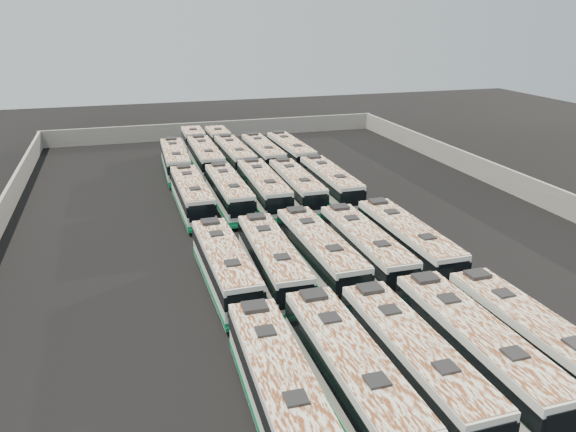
% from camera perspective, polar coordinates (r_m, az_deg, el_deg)
% --- Properties ---
extents(ground, '(140.00, 140.00, 0.00)m').
position_cam_1_polar(ground, '(44.16, 1.04, -1.50)').
color(ground, black).
rests_on(ground, ground).
extents(perimeter_wall, '(45.20, 73.20, 2.20)m').
position_cam_1_polar(perimeter_wall, '(43.77, 1.04, -0.16)').
color(perimeter_wall, slate).
rests_on(perimeter_wall, ground).
extents(bus_front_far_left, '(2.54, 10.99, 3.08)m').
position_cam_1_polar(bus_front_far_left, '(24.23, -0.89, -17.18)').
color(bus_front_far_left, silver).
rests_on(bus_front_far_left, ground).
extents(bus_front_left, '(2.49, 11.24, 3.16)m').
position_cam_1_polar(bus_front_left, '(25.14, 6.32, -15.64)').
color(bus_front_left, silver).
rests_on(bus_front_left, ground).
extents(bus_front_center, '(2.49, 11.02, 3.09)m').
position_cam_1_polar(bus_front_center, '(26.34, 12.59, -14.29)').
color(bus_front_center, silver).
rests_on(bus_front_center, ground).
extents(bus_front_right, '(2.46, 11.28, 3.17)m').
position_cam_1_polar(bus_front_right, '(27.85, 18.51, -12.76)').
color(bus_front_right, silver).
rests_on(bus_front_right, ground).
extents(bus_front_far_right, '(2.54, 10.92, 3.06)m').
position_cam_1_polar(bus_front_far_right, '(29.58, 23.59, -11.54)').
color(bus_front_far_right, silver).
rests_on(bus_front_far_right, ground).
extents(bus_midfront_far_left, '(2.48, 10.80, 3.03)m').
position_cam_1_polar(bus_midfront_far_left, '(34.60, -6.45, -5.19)').
color(bus_midfront_far_left, silver).
rests_on(bus_midfront_far_left, ground).
extents(bus_midfront_left, '(2.54, 10.85, 3.04)m').
position_cam_1_polar(bus_midfront_left, '(35.15, -1.59, -4.62)').
color(bus_midfront_left, silver).
rests_on(bus_midfront_left, ground).
extents(bus_midfront_center, '(2.56, 11.13, 3.12)m').
position_cam_1_polar(bus_midfront_center, '(36.23, 3.21, -3.80)').
color(bus_midfront_center, silver).
rests_on(bus_midfront_center, ground).
extents(bus_midfront_right, '(2.33, 10.92, 3.07)m').
position_cam_1_polar(bus_midfront_right, '(37.22, 7.82, -3.33)').
color(bus_midfront_right, silver).
rests_on(bus_midfront_right, ground).
extents(bus_midfront_far_right, '(2.39, 11.18, 3.15)m').
position_cam_1_polar(bus_midfront_far_right, '(38.62, 11.99, -2.65)').
color(bus_midfront_far_right, silver).
rests_on(bus_midfront_far_right, ground).
extents(bus_midback_far_left, '(2.43, 10.90, 3.06)m').
position_cam_1_polar(bus_midback_far_left, '(48.20, -9.76, 2.05)').
color(bus_midback_far_left, silver).
rests_on(bus_midback_far_left, ground).
extents(bus_midback_left, '(2.36, 10.79, 3.03)m').
position_cam_1_polar(bus_midback_left, '(48.59, -6.04, 2.37)').
color(bus_midback_left, silver).
rests_on(bus_midback_left, ground).
extents(bus_midback_center, '(2.55, 11.27, 3.16)m').
position_cam_1_polar(bus_midback_center, '(49.24, -2.53, 2.78)').
color(bus_midback_center, silver).
rests_on(bus_midback_center, ground).
extents(bus_midback_right, '(2.41, 10.80, 3.03)m').
position_cam_1_polar(bus_midback_right, '(49.96, 0.86, 2.98)').
color(bus_midback_right, silver).
rests_on(bus_midback_right, ground).
extents(bus_midback_far_right, '(2.39, 10.92, 3.07)m').
position_cam_1_polar(bus_midback_far_right, '(51.05, 4.29, 3.32)').
color(bus_midback_far_right, silver).
rests_on(bus_midback_far_right, ground).
extents(bus_back_far_left, '(2.60, 10.98, 3.08)m').
position_cam_1_polar(bus_back_far_left, '(59.99, -11.39, 5.53)').
color(bus_back_far_left, silver).
rests_on(bus_back_far_left, ground).
extents(bus_back_left, '(2.35, 17.25, 3.13)m').
position_cam_1_polar(bus_back_left, '(63.28, -8.80, 6.46)').
color(bus_back_left, silver).
rests_on(bus_back_left, ground).
extents(bus_back_center, '(2.64, 16.90, 3.06)m').
position_cam_1_polar(bus_back_center, '(63.59, -6.03, 6.62)').
color(bus_back_center, silver).
rests_on(bus_back_center, ground).
extents(bus_back_right, '(2.38, 10.80, 3.03)m').
position_cam_1_polar(bus_back_right, '(61.56, -2.57, 6.26)').
color(bus_back_right, silver).
rests_on(bus_back_right, ground).
extents(bus_back_far_right, '(2.50, 10.96, 3.08)m').
position_cam_1_polar(bus_back_far_right, '(62.26, 0.26, 6.45)').
color(bus_back_far_right, silver).
rests_on(bus_back_far_right, ground).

